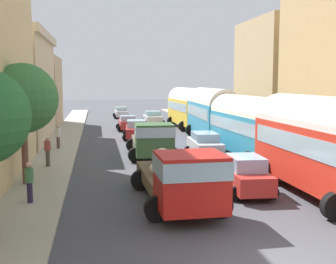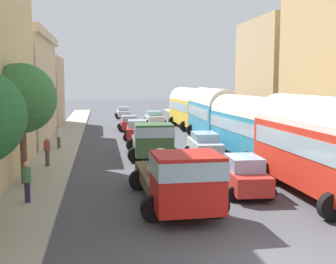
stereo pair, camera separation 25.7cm
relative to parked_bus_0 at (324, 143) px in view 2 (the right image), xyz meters
The scene contains 22 objects.
ground_plane 21.14m from the parked_bus_0, 102.65° to the left, with size 154.00×154.00×0.00m, color #44454C.
sidewalk_left 23.79m from the parked_bus_0, 120.03° to the left, with size 2.50×70.00×0.14m, color #A2A08D.
sidewalk_right 20.79m from the parked_bus_0, 82.63° to the left, with size 2.50×70.00×0.14m, color #A49788.
building_left_2 25.32m from the parked_bus_0, 129.30° to the left, with size 6.36×12.85×8.59m.
building_left_3 35.14m from the parked_bus_0, 117.24° to the left, with size 5.95×9.29×7.33m.
building_right_2 20.68m from the parked_bus_0, 72.63° to the left, with size 4.44×9.37×10.05m.
parked_bus_0 is the anchor object (origin of this frame).
parked_bus_1 9.00m from the parked_bus_0, 90.00° to the left, with size 3.45×9.29×3.92m.
parked_bus_2 18.00m from the parked_bus_0, 90.00° to the left, with size 3.56×9.65×4.23m.
parked_bus_3 27.00m from the parked_bus_0, 90.00° to the left, with size 3.51×8.81×4.13m.
cargo_truck_0 6.30m from the parked_bus_0, behind, with size 3.27×7.48×2.38m.
cargo_truck_1 11.79m from the parked_bus_0, 120.00° to the left, with size 3.26×6.83×2.32m.
car_0 20.50m from the parked_bus_0, 107.03° to the left, with size 2.54×4.34×1.59m.
car_1 26.66m from the parked_bus_0, 103.65° to the left, with size 2.21×3.63×1.46m.
car_2 40.90m from the parked_bus_0, 98.54° to the left, with size 2.14×4.33×1.47m.
car_3 3.54m from the parked_bus_0, 158.15° to the left, with size 2.22×3.78×1.63m.
car_4 10.31m from the parked_bus_0, 104.67° to the left, with size 2.28×4.27×1.62m.
car_5 31.92m from the parked_bus_0, 95.46° to the left, with size 2.38×3.82×1.48m.
pedestrian_0 18.83m from the parked_bus_0, 129.40° to the left, with size 0.37×0.37×1.79m.
pedestrian_1 14.45m from the parked_bus_0, 146.13° to the left, with size 0.47×0.47×1.76m.
pedestrian_2 11.94m from the parked_bus_0, behind, with size 0.34×0.34×1.74m.
roadside_tree_1 13.23m from the parked_bus_0, 162.35° to the left, with size 3.16×3.16×5.63m.
Camera 2 is at (-4.39, -9.86, 4.83)m, focal length 46.43 mm.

